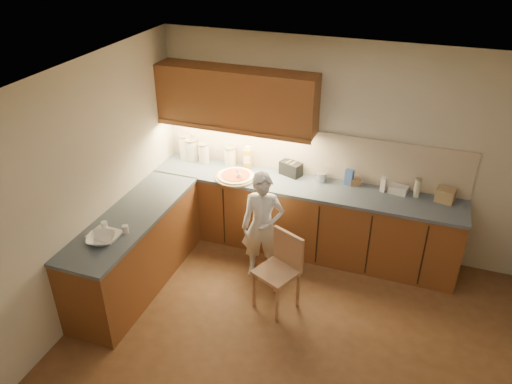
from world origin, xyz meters
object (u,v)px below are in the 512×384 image
Objects in this scene: wooden_chair at (281,266)px; toaster at (291,169)px; oil_jug at (248,158)px; pizza_on_board at (236,177)px; child at (263,226)px.

toaster reaches higher than wooden_chair.
oil_jug is at bearing 148.19° from wooden_chair.
pizza_on_board is 0.34m from oil_jug.
child is at bearing -74.04° from toaster.
oil_jug is 0.57m from toaster.
oil_jug is (0.04, 0.32, 0.11)m from pizza_on_board.
toaster is at bearing 70.89° from child.
child is 0.57m from wooden_chair.
child reaches higher than oil_jug.
oil_jug is at bearing 106.23° from child.
pizza_on_board is at bearing -131.71° from toaster.
oil_jug is (-0.50, 0.85, 0.39)m from child.
oil_jug is (-0.85, 1.27, 0.55)m from wooden_chair.
wooden_chair is (0.89, -0.95, -0.43)m from pizza_on_board.
toaster is (0.57, -0.00, -0.05)m from oil_jug.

